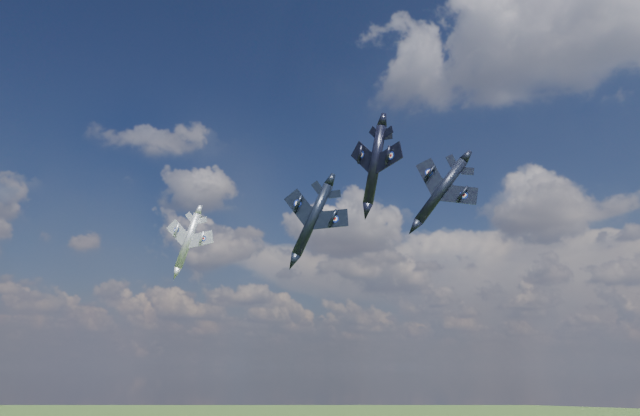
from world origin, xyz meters
The scene contains 4 objects.
jet_lead_navy centered at (2.62, 13.52, 80.17)m, with size 11.49×16.02×3.31m, color black, non-canonical shape.
jet_right_navy centered at (21.41, -1.90, 81.22)m, with size 9.02×12.58×2.60m, color black, non-canonical shape.
jet_high_navy centered at (19.27, 23.75, 84.53)m, with size 11.41×15.91×3.29m, color black, non-canonical shape.
jet_left_silver centered at (-25.77, 16.18, 80.43)m, with size 10.06×14.02×2.90m, color #989BA2, non-canonical shape.
Camera 1 is at (53.01, -62.83, 58.52)m, focal length 35.00 mm.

